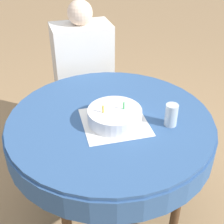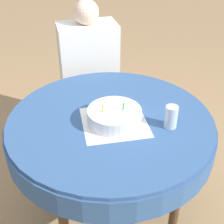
{
  "view_description": "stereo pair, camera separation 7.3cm",
  "coord_description": "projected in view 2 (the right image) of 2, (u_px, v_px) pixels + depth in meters",
  "views": [
    {
      "loc": [
        -0.32,
        -1.31,
        1.65
      ],
      "look_at": [
        0.01,
        -0.01,
        0.77
      ],
      "focal_mm": 50.0,
      "sensor_mm": 36.0,
      "label": 1
    },
    {
      "loc": [
        -0.25,
        -1.32,
        1.65
      ],
      "look_at": [
        0.01,
        -0.01,
        0.77
      ],
      "focal_mm": 50.0,
      "sensor_mm": 36.0,
      "label": 2
    }
  ],
  "objects": [
    {
      "name": "dining_table",
      "position": [
        110.0,
        131.0,
        1.68
      ],
      "size": [
        1.1,
        1.1,
        0.72
      ],
      "color": "#335689",
      "rests_on": "ground_plane"
    },
    {
      "name": "birthday_cake",
      "position": [
        114.0,
        116.0,
        1.58
      ],
      "size": [
        0.28,
        0.28,
        0.11
      ],
      "color": "white",
      "rests_on": "dining_table"
    },
    {
      "name": "ground_plane",
      "position": [
        111.0,
        209.0,
        2.03
      ],
      "size": [
        12.0,
        12.0,
        0.0
      ],
      "primitive_type": "plane",
      "color": "#A37F56"
    },
    {
      "name": "person",
      "position": [
        89.0,
        65.0,
        2.26
      ],
      "size": [
        0.42,
        0.36,
        1.14
      ],
      "rotation": [
        0.0,
        0.0,
        0.05
      ],
      "color": "beige",
      "rests_on": "ground_plane"
    },
    {
      "name": "drinking_glass",
      "position": [
        171.0,
        117.0,
        1.54
      ],
      "size": [
        0.06,
        0.06,
        0.12
      ],
      "color": "silver",
      "rests_on": "dining_table"
    },
    {
      "name": "napkin",
      "position": [
        114.0,
        122.0,
        1.6
      ],
      "size": [
        0.33,
        0.33,
        0.0
      ],
      "color": "white",
      "rests_on": "dining_table"
    },
    {
      "name": "chair",
      "position": [
        88.0,
        82.0,
        2.44
      ],
      "size": [
        0.4,
        0.4,
        0.94
      ],
      "rotation": [
        0.0,
        0.0,
        0.05
      ],
      "color": "brown",
      "rests_on": "ground_plane"
    }
  ]
}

